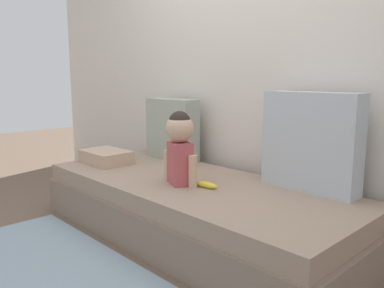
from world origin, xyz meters
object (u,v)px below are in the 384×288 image
(folded_blanket, at_px, (106,157))
(couch, at_px, (193,209))
(toddler, at_px, (180,144))
(banana, at_px, (206,185))
(throw_pillow_left, at_px, (172,129))
(throw_pillow_right, at_px, (311,142))

(folded_blanket, bearing_deg, couch, 7.66)
(couch, height_order, toddler, toddler)
(couch, height_order, banana, banana)
(couch, xyz_separation_m, throw_pillow_left, (-0.64, 0.38, 0.44))
(toddler, height_order, banana, toddler)
(banana, bearing_deg, toddler, -163.80)
(couch, relative_size, throw_pillow_right, 3.89)
(toddler, bearing_deg, throw_pillow_right, 36.36)
(throw_pillow_right, bearing_deg, banana, -137.58)
(banana, bearing_deg, throw_pillow_right, 42.42)
(banana, height_order, folded_blanket, folded_blanket)
(toddler, xyz_separation_m, banana, (0.19, 0.05, -0.24))
(throw_pillow_left, xyz_separation_m, banana, (0.81, -0.42, -0.23))
(throw_pillow_left, bearing_deg, toddler, -37.25)
(throw_pillow_right, distance_m, banana, 0.69)
(toddler, bearing_deg, throw_pillow_left, 142.75)
(throw_pillow_right, relative_size, toddler, 1.26)
(banana, bearing_deg, couch, 164.23)
(throw_pillow_right, relative_size, folded_blanket, 1.49)
(toddler, bearing_deg, couch, 84.23)
(couch, bearing_deg, folded_blanket, -172.34)
(throw_pillow_left, distance_m, folded_blanket, 0.59)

